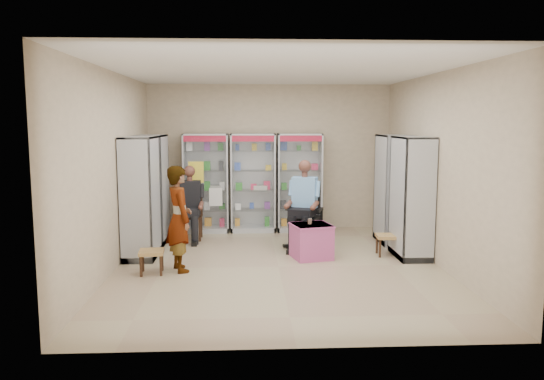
{
  "coord_description": "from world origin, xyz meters",
  "views": [
    {
      "loc": [
        -0.5,
        -8.01,
        2.25
      ],
      "look_at": [
        -0.06,
        0.7,
        1.11
      ],
      "focal_mm": 35.0,
      "sensor_mm": 36.0,
      "label": 1
    }
  ],
  "objects_px": {
    "cabinet_left_far": "(152,189)",
    "standing_man": "(179,219)",
    "cabinet_left_near": "(140,198)",
    "cabinet_back_mid": "(253,183)",
    "wooden_chair": "(191,215)",
    "cabinet_back_right": "(299,183)",
    "pink_trunk": "(311,241)",
    "woven_stool_a": "(387,245)",
    "cabinet_right_far": "(393,189)",
    "seated_shopkeeper": "(305,207)",
    "woven_stool_b": "(152,262)",
    "office_chair": "(304,215)",
    "cabinet_back_left": "(206,183)",
    "cabinet_right_near": "(412,198)"
  },
  "relations": [
    {
      "from": "office_chair",
      "to": "standing_man",
      "type": "xyz_separation_m",
      "value": [
        -2.05,
        -1.4,
        0.22
      ]
    },
    {
      "from": "cabinet_back_right",
      "to": "seated_shopkeeper",
      "type": "height_order",
      "value": "cabinet_back_right"
    },
    {
      "from": "seated_shopkeeper",
      "to": "woven_stool_a",
      "type": "height_order",
      "value": "seated_shopkeeper"
    },
    {
      "from": "wooden_chair",
      "to": "pink_trunk",
      "type": "relative_size",
      "value": 1.59
    },
    {
      "from": "cabinet_back_mid",
      "to": "cabinet_right_far",
      "type": "relative_size",
      "value": 1.0
    },
    {
      "from": "woven_stool_a",
      "to": "standing_man",
      "type": "distance_m",
      "value": 3.51
    },
    {
      "from": "cabinet_left_near",
      "to": "pink_trunk",
      "type": "height_order",
      "value": "cabinet_left_near"
    },
    {
      "from": "cabinet_back_left",
      "to": "seated_shopkeeper",
      "type": "height_order",
      "value": "cabinet_back_left"
    },
    {
      "from": "cabinet_back_left",
      "to": "office_chair",
      "type": "bearing_deg",
      "value": -38.32
    },
    {
      "from": "cabinet_back_right",
      "to": "cabinet_left_far",
      "type": "distance_m",
      "value": 2.98
    },
    {
      "from": "cabinet_left_far",
      "to": "pink_trunk",
      "type": "relative_size",
      "value": 3.39
    },
    {
      "from": "woven_stool_a",
      "to": "cabinet_left_far",
      "type": "bearing_deg",
      "value": 163.81
    },
    {
      "from": "cabinet_back_mid",
      "to": "cabinet_left_far",
      "type": "distance_m",
      "value": 2.1
    },
    {
      "from": "cabinet_left_far",
      "to": "pink_trunk",
      "type": "height_order",
      "value": "cabinet_left_far"
    },
    {
      "from": "cabinet_left_far",
      "to": "seated_shopkeeper",
      "type": "height_order",
      "value": "cabinet_left_far"
    },
    {
      "from": "office_chair",
      "to": "pink_trunk",
      "type": "distance_m",
      "value": 0.83
    },
    {
      "from": "office_chair",
      "to": "cabinet_back_left",
      "type": "bearing_deg",
      "value": 162.76
    },
    {
      "from": "pink_trunk",
      "to": "standing_man",
      "type": "distance_m",
      "value": 2.23
    },
    {
      "from": "cabinet_back_left",
      "to": "cabinet_right_far",
      "type": "relative_size",
      "value": 1.0
    },
    {
      "from": "cabinet_left_near",
      "to": "office_chair",
      "type": "distance_m",
      "value": 2.86
    },
    {
      "from": "cabinet_back_left",
      "to": "cabinet_right_near",
      "type": "relative_size",
      "value": 1.0
    },
    {
      "from": "cabinet_back_mid",
      "to": "pink_trunk",
      "type": "height_order",
      "value": "cabinet_back_mid"
    },
    {
      "from": "cabinet_left_near",
      "to": "standing_man",
      "type": "height_order",
      "value": "cabinet_left_near"
    },
    {
      "from": "cabinet_back_mid",
      "to": "wooden_chair",
      "type": "relative_size",
      "value": 2.13
    },
    {
      "from": "wooden_chair",
      "to": "seated_shopkeeper",
      "type": "relative_size",
      "value": 0.64
    },
    {
      "from": "cabinet_back_left",
      "to": "office_chair",
      "type": "distance_m",
      "value": 2.39
    },
    {
      "from": "cabinet_right_near",
      "to": "wooden_chair",
      "type": "distance_m",
      "value": 4.1
    },
    {
      "from": "cabinet_left_far",
      "to": "woven_stool_b",
      "type": "bearing_deg",
      "value": 8.99
    },
    {
      "from": "cabinet_right_near",
      "to": "standing_man",
      "type": "relative_size",
      "value": 1.25
    },
    {
      "from": "cabinet_back_right",
      "to": "cabinet_left_near",
      "type": "bearing_deg",
      "value": -144.35
    },
    {
      "from": "cabinet_right_far",
      "to": "wooden_chair",
      "type": "xyz_separation_m",
      "value": [
        -3.78,
        0.4,
        -0.53
      ]
    },
    {
      "from": "cabinet_left_far",
      "to": "wooden_chair",
      "type": "xyz_separation_m",
      "value": [
        0.68,
        0.2,
        -0.53
      ]
    },
    {
      "from": "cabinet_back_right",
      "to": "woven_stool_b",
      "type": "relative_size",
      "value": 5.62
    },
    {
      "from": "cabinet_left_far",
      "to": "standing_man",
      "type": "height_order",
      "value": "cabinet_left_far"
    },
    {
      "from": "cabinet_left_far",
      "to": "cabinet_left_near",
      "type": "xyz_separation_m",
      "value": [
        0.0,
        -1.1,
        0.0
      ]
    },
    {
      "from": "cabinet_right_far",
      "to": "seated_shopkeeper",
      "type": "xyz_separation_m",
      "value": [
        -1.69,
        -0.38,
        -0.26
      ]
    },
    {
      "from": "cabinet_left_far",
      "to": "wooden_chair",
      "type": "relative_size",
      "value": 2.13
    },
    {
      "from": "woven_stool_b",
      "to": "standing_man",
      "type": "relative_size",
      "value": 0.22
    },
    {
      "from": "standing_man",
      "to": "woven_stool_a",
      "type": "bearing_deg",
      "value": -100.48
    },
    {
      "from": "standing_man",
      "to": "cabinet_back_mid",
      "type": "bearing_deg",
      "value": -44.8
    },
    {
      "from": "woven_stool_a",
      "to": "seated_shopkeeper",
      "type": "bearing_deg",
      "value": 155.21
    },
    {
      "from": "cabinet_back_left",
      "to": "wooden_chair",
      "type": "distance_m",
      "value": 0.94
    },
    {
      "from": "cabinet_back_mid",
      "to": "woven_stool_a",
      "type": "bearing_deg",
      "value": -43.68
    },
    {
      "from": "woven_stool_b",
      "to": "cabinet_left_near",
      "type": "bearing_deg",
      "value": 108.51
    },
    {
      "from": "cabinet_right_far",
      "to": "standing_man",
      "type": "distance_m",
      "value": 4.12
    },
    {
      "from": "cabinet_back_mid",
      "to": "seated_shopkeeper",
      "type": "bearing_deg",
      "value": -59.32
    },
    {
      "from": "office_chair",
      "to": "cabinet_back_right",
      "type": "bearing_deg",
      "value": 108.9
    },
    {
      "from": "cabinet_back_mid",
      "to": "cabinet_right_near",
      "type": "xyz_separation_m",
      "value": [
        2.58,
        -2.23,
        0.0
      ]
    },
    {
      "from": "cabinet_back_left",
      "to": "pink_trunk",
      "type": "distance_m",
      "value": 3.0
    },
    {
      "from": "cabinet_right_far",
      "to": "standing_man",
      "type": "height_order",
      "value": "cabinet_right_far"
    }
  ]
}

